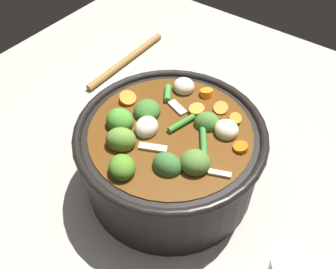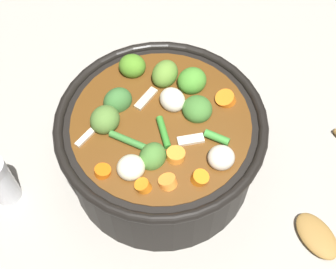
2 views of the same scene
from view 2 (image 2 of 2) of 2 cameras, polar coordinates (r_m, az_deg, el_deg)
The scene contains 3 objects.
ground_plane at distance 0.73m, azimuth -0.76°, elevation -3.85°, with size 1.10×1.10×0.00m, color #9E998E.
cooking_pot at distance 0.67m, azimuth -0.83°, elevation -1.02°, with size 0.29×0.29×0.15m.
salt_shaker at distance 0.71m, azimuth -20.02°, elevation -5.37°, with size 0.04×0.04×0.09m.
Camera 2 is at (-0.31, 0.16, 0.65)m, focal length 49.50 mm.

